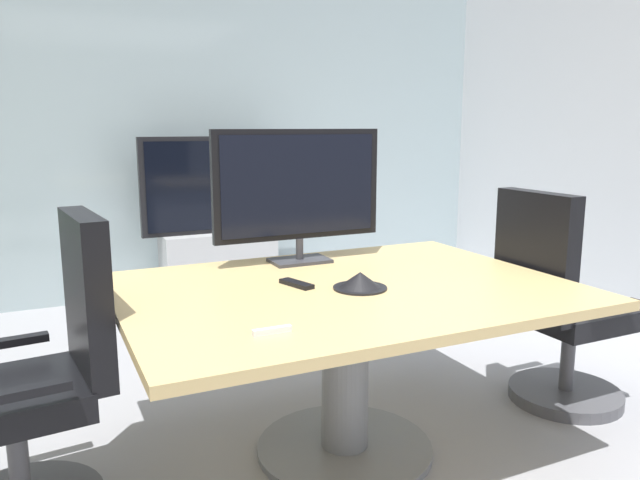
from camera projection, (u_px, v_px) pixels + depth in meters
name	position (u px, v px, depth m)	size (l,w,h in m)	color
ground_plane	(355.00, 477.00, 2.45)	(7.23, 7.23, 0.00)	#99999E
wall_back_glass_partition	(174.00, 120.00, 4.95)	(5.81, 0.10, 2.88)	#9EB2B7
conference_table	(345.00, 327.00, 2.55)	(1.82, 1.34, 0.74)	tan
office_chair_left	(43.00, 393.00, 2.17)	(0.62, 0.60, 1.09)	#4C4C51
office_chair_right	(557.00, 317.00, 3.02)	(0.60, 0.57, 1.09)	#4C4C51
tv_monitor	(298.00, 188.00, 2.89)	(0.84, 0.18, 0.64)	#333338
wall_display_unit	(218.00, 245.00, 4.92)	(1.20, 0.36, 1.31)	#B7BABC
conference_phone	(360.00, 281.00, 2.47)	(0.22, 0.22, 0.07)	black
remote_control	(296.00, 284.00, 2.51)	(0.05, 0.17, 0.02)	black
whiteboard_marker	(272.00, 331.00, 1.94)	(0.13, 0.02, 0.02)	silver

